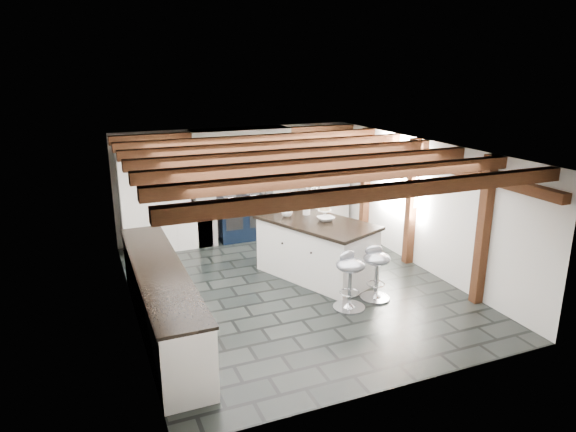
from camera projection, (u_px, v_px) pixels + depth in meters
name	position (u px, v px, depth m)	size (l,w,h in m)	color
ground	(292.00, 287.00, 8.48)	(6.00, 6.00, 0.00)	black
room_shell	(230.00, 207.00, 9.21)	(6.00, 6.03, 6.00)	silver
range_cooker	(242.00, 217.00, 10.72)	(1.00, 0.63, 0.99)	black
kitchen_island	(316.00, 248.00, 8.76)	(1.78, 2.29, 1.34)	white
bar_stool_near	(376.00, 267.00, 7.91)	(0.49, 0.49, 0.86)	silver
bar_stool_far	(350.00, 274.00, 7.58)	(0.55, 0.55, 0.89)	silver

